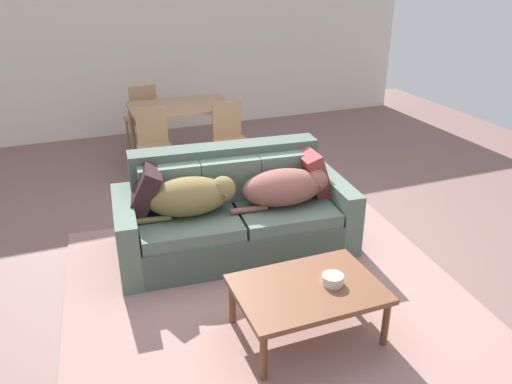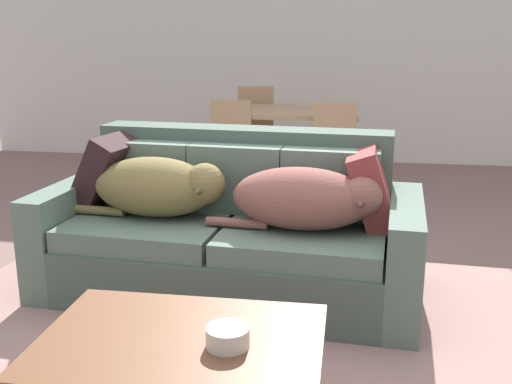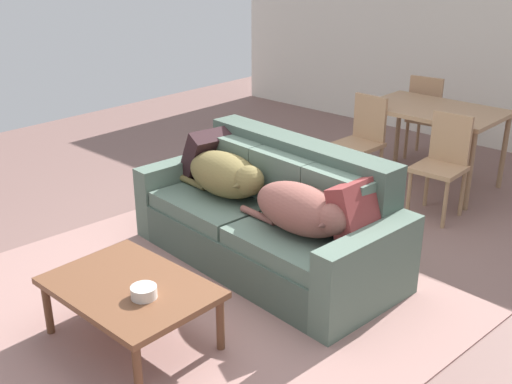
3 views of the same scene
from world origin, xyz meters
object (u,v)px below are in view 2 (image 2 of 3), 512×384
Objects in this scene: coffee_table at (181,349)px; dog_on_left_cushion at (160,187)px; bowl_on_coffee_table at (228,337)px; dining_chair_far_left at (256,127)px; dog_on_right_cushion at (307,199)px; couch at (232,233)px; dining_chair_near_left at (228,148)px; throw_pillow_by_right_arm at (372,188)px; dining_chair_near_right at (334,153)px; dining_table at (288,118)px; throw_pillow_by_left_arm at (109,172)px.

dog_on_left_cushion is at bearing 110.08° from coffee_table.
bowl_on_coffee_table is 4.35m from dining_chair_far_left.
dog_on_left_cushion reaches higher than coffee_table.
dog_on_right_cushion is at bearing 73.16° from coffee_table.
couch reaches higher than coffee_table.
bowl_on_coffee_table is (-0.18, -1.21, -0.17)m from dog_on_right_cushion.
couch is at bearing -75.70° from dining_chair_near_left.
dog_on_right_cushion is 0.39m from throw_pillow_by_right_arm.
dog_on_right_cushion is 1.26m from coffee_table.
bowl_on_coffee_table reaches higher than coffee_table.
dog_on_right_cushion is (0.83, -0.11, -0.00)m from dog_on_left_cushion.
couch is 0.55m from dog_on_right_cushion.
dining_chair_near_right is at bearing 116.65° from dining_chair_far_left.
coffee_table is (-0.70, -1.35, -0.28)m from throw_pillow_by_right_arm.
dining_chair_near_right reaches higher than bowl_on_coffee_table.
dining_table is 1.35× the size of dining_chair_far_left.
couch is 2.32m from dining_table.
dining_chair_far_left reaches higher than dining_chair_near_left.
dining_table is (0.01, 3.65, 0.34)m from coffee_table.
coffee_table is 1.07× the size of dining_chair_far_left.
throw_pillow_by_left_arm is (-1.21, 0.30, 0.04)m from dog_on_right_cushion.
bowl_on_coffee_table is 3.70m from dining_table.
throw_pillow_by_right_arm is at bearing -73.25° from dining_table.
coffee_table is 3.16m from dining_chair_near_left.
throw_pillow_by_left_arm reaches higher than dining_table.
dog_on_right_cushion is 1.24m from throw_pillow_by_left_arm.
throw_pillow_by_left_arm is (-0.77, 0.11, 0.31)m from couch.
dining_table is (0.86, 2.18, 0.05)m from throw_pillow_by_left_arm.
dining_chair_near_left reaches higher than dining_table.
bowl_on_coffee_table is (1.03, -1.51, -0.21)m from throw_pillow_by_left_arm.
dining_table is at bearing 89.87° from coffee_table.
bowl_on_coffee_table is 0.17× the size of dining_chair_near_left.
dog_on_right_cushion is 6.08× the size of bowl_on_coffee_table.
dining_chair_far_left is (0.09, 2.99, -0.10)m from dog_on_left_cushion.
dog_on_right_cushion is at bearing -81.97° from dining_table.
dining_chair_near_left is (-0.37, 1.75, 0.16)m from couch.
coffee_table is (0.08, -1.37, 0.02)m from couch.
dining_chair_near_left is at bearing 172.28° from dining_chair_near_right.
dog_on_left_cushion is 0.42m from throw_pillow_by_left_arm.
bowl_on_coffee_table is 3.06m from dining_chair_near_right.
dog_on_left_cushion reaches higher than dog_on_right_cushion.
dining_chair_near_right reaches higher than throw_pillow_by_left_arm.
throw_pillow_by_left_arm is at bearing 158.32° from dog_on_left_cushion.
dining_chair_near_right reaches higher than throw_pillow_by_right_arm.
dining_chair_far_left reaches higher than dog_on_right_cushion.
bowl_on_coffee_table is (0.18, -0.03, 0.08)m from coffee_table.
coffee_table is at bearing -60.12° from throw_pillow_by_left_arm.
couch is 2.40× the size of dog_on_left_cushion.
dining_chair_near_left reaches higher than throw_pillow_by_left_arm.
dining_table is at bearing 92.61° from bowl_on_coffee_table.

